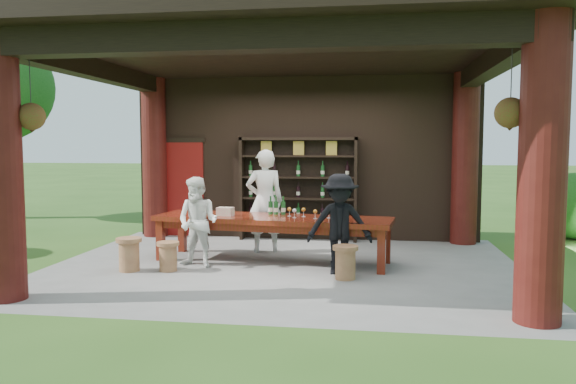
# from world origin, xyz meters

# --- Properties ---
(ground) EXTENTS (90.00, 90.00, 0.00)m
(ground) POSITION_xyz_m (0.00, 0.00, 0.00)
(ground) COLOR #2D5119
(ground) RESTS_ON ground
(pavilion) EXTENTS (7.50, 6.00, 3.60)m
(pavilion) POSITION_xyz_m (-0.01, 0.43, 2.13)
(pavilion) COLOR slate
(pavilion) RESTS_ON ground
(wine_shelf) EXTENTS (2.36, 0.36, 2.07)m
(wine_shelf) POSITION_xyz_m (-0.09, 2.45, 1.04)
(wine_shelf) COLOR black
(wine_shelf) RESTS_ON ground
(tasting_table) EXTENTS (3.99, 1.49, 0.75)m
(tasting_table) POSITION_xyz_m (-0.24, 0.30, 0.64)
(tasting_table) COLOR #5E1F0D
(tasting_table) RESTS_ON ground
(stool_near_left) EXTENTS (0.34, 0.34, 0.45)m
(stool_near_left) POSITION_xyz_m (-1.71, -0.60, 0.24)
(stool_near_left) COLOR brown
(stool_near_left) RESTS_ON ground
(stool_near_right) EXTENTS (0.37, 0.37, 0.49)m
(stool_near_right) POSITION_xyz_m (1.00, -0.73, 0.26)
(stool_near_right) COLOR brown
(stool_near_right) RESTS_ON ground
(stool_far_left) EXTENTS (0.39, 0.39, 0.51)m
(stool_far_left) POSITION_xyz_m (-2.29, -0.69, 0.27)
(stool_far_left) COLOR brown
(stool_far_left) RESTS_ON ground
(host) EXTENTS (0.77, 0.62, 1.84)m
(host) POSITION_xyz_m (-0.53, 1.14, 0.92)
(host) COLOR silver
(host) RESTS_ON ground
(guest_woman) EXTENTS (0.79, 0.67, 1.42)m
(guest_woman) POSITION_xyz_m (-1.34, -0.23, 0.71)
(guest_woman) COLOR white
(guest_woman) RESTS_ON ground
(guest_man) EXTENTS (1.01, 0.64, 1.50)m
(guest_man) POSITION_xyz_m (0.90, -0.39, 0.75)
(guest_man) COLOR black
(guest_man) RESTS_ON ground
(table_bottles) EXTENTS (0.30, 0.10, 0.31)m
(table_bottles) POSITION_xyz_m (-0.22, 0.60, 0.90)
(table_bottles) COLOR #194C1E
(table_bottles) RESTS_ON tasting_table
(table_glasses) EXTENTS (0.95, 0.32, 0.15)m
(table_glasses) POSITION_xyz_m (0.41, 0.26, 0.82)
(table_glasses) COLOR silver
(table_glasses) RESTS_ON tasting_table
(napkin_basket) EXTENTS (0.28, 0.21, 0.14)m
(napkin_basket) POSITION_xyz_m (-1.04, 0.30, 0.82)
(napkin_basket) COLOR #BF6672
(napkin_basket) RESTS_ON tasting_table
(shrubs) EXTENTS (16.34, 8.66, 1.36)m
(shrubs) POSITION_xyz_m (4.22, 0.88, 0.55)
(shrubs) COLOR #194C14
(shrubs) RESTS_ON ground
(trees) EXTENTS (20.99, 10.48, 4.80)m
(trees) POSITION_xyz_m (3.52, 1.69, 3.37)
(trees) COLOR #3F2819
(trees) RESTS_ON ground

